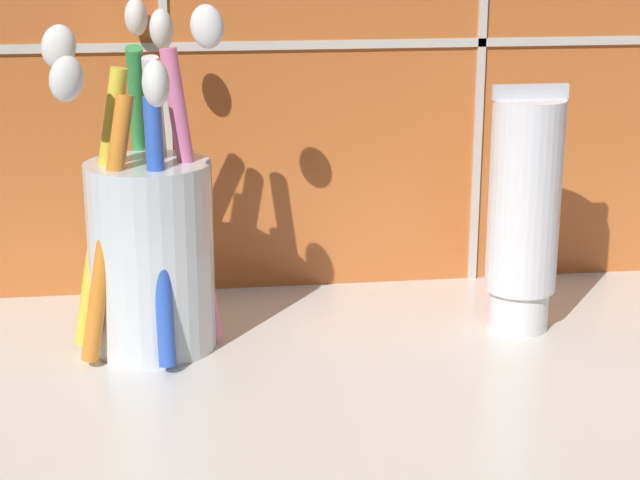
% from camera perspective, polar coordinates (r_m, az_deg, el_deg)
% --- Properties ---
extents(sink_counter, '(0.76, 0.35, 0.02)m').
position_cam_1_polar(sink_counter, '(0.54, 10.85, -8.79)').
color(sink_counter, silver).
rests_on(sink_counter, ground).
extents(toothbrush_cup, '(0.09, 0.14, 0.18)m').
position_cam_1_polar(toothbrush_cup, '(0.57, -9.07, 0.07)').
color(toothbrush_cup, silver).
rests_on(toothbrush_cup, sink_counter).
extents(toothpaste_tube, '(0.04, 0.04, 0.14)m').
position_cam_1_polar(toothpaste_tube, '(0.60, 10.81, 1.51)').
color(toothpaste_tube, white).
rests_on(toothpaste_tube, sink_counter).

